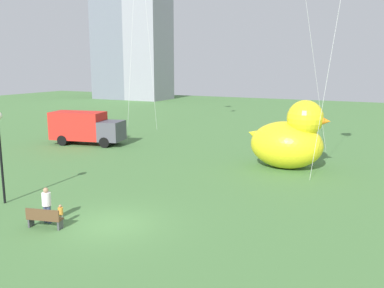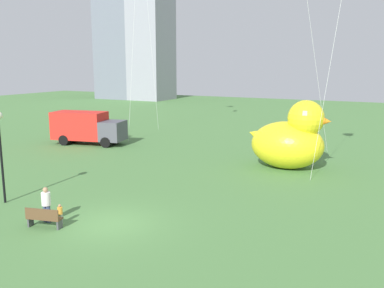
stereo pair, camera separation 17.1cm
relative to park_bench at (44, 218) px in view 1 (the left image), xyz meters
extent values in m
plane|color=#4B7A3F|center=(2.26, 1.67, -0.47)|extent=(140.00, 140.00, 0.00)
cube|color=brown|center=(-0.02, 0.07, -0.05)|extent=(1.63, 0.82, 0.06)
cube|color=brown|center=(0.03, -0.11, 0.20)|extent=(1.53, 0.44, 0.45)
cube|color=#47474C|center=(-0.70, -0.10, -0.28)|extent=(0.17, 0.38, 0.39)
cube|color=#47474C|center=(0.66, 0.25, -0.28)|extent=(0.17, 0.38, 0.39)
cylinder|color=#38476B|center=(-0.49, 0.56, -0.07)|extent=(0.18, 0.18, 0.80)
cylinder|color=#38476B|center=(-0.29, 0.56, -0.07)|extent=(0.18, 0.18, 0.80)
cylinder|color=white|center=(-0.39, 0.56, 0.62)|extent=(0.40, 0.40, 0.60)
sphere|color=#A87C5B|center=(-0.39, 0.56, 1.04)|extent=(0.23, 0.23, 0.23)
cylinder|color=silver|center=(0.22, 0.69, -0.25)|extent=(0.10, 0.10, 0.44)
cylinder|color=silver|center=(0.34, 0.69, -0.25)|extent=(0.10, 0.10, 0.44)
cylinder|color=gold|center=(0.28, 0.69, 0.14)|extent=(0.22, 0.22, 0.33)
sphere|color=#A87C5B|center=(0.28, 0.69, 0.37)|extent=(0.13, 0.13, 0.13)
ellipsoid|color=yellow|center=(6.57, 15.33, 1.13)|extent=(4.90, 3.62, 3.19)
sphere|color=yellow|center=(7.74, 15.33, 3.01)|extent=(2.38, 2.38, 2.38)
cone|color=orange|center=(8.81, 15.33, 2.89)|extent=(1.07, 1.07, 1.07)
cone|color=yellow|center=(4.44, 15.33, 1.66)|extent=(1.46, 1.28, 1.54)
cylinder|color=black|center=(-4.37, 1.56, 1.67)|extent=(0.12, 0.12, 4.29)
cube|color=red|center=(-12.02, 15.72, 1.18)|extent=(4.97, 3.24, 2.40)
cube|color=#4C4C56|center=(-8.91, 16.41, 0.82)|extent=(2.24, 2.63, 1.68)
cylinder|color=black|center=(-9.11, 16.37, -0.02)|extent=(1.40, 2.54, 0.90)
cylinder|color=black|center=(-12.99, 15.51, -0.02)|extent=(1.40, 2.54, 0.90)
cube|color=slate|center=(-37.74, 59.89, 13.13)|extent=(10.89, 10.35, 27.21)
cube|color=gray|center=(-31.74, 58.56, 16.81)|extent=(6.85, 7.69, 34.57)
cylinder|color=silver|center=(-8.89, 19.80, 9.03)|extent=(0.22, 2.71, 19.00)
cylinder|color=silver|center=(-11.20, 26.32, 8.70)|extent=(1.93, 0.59, 18.34)
cylinder|color=silver|center=(7.02, 21.27, 6.49)|extent=(2.31, 1.66, 13.92)
cylinder|color=silver|center=(9.30, 13.72, 6.31)|extent=(1.27, 1.54, 13.57)
camera|label=1|loc=(13.35, -12.37, 6.51)|focal=39.15mm
camera|label=2|loc=(13.50, -12.30, 6.51)|focal=39.15mm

